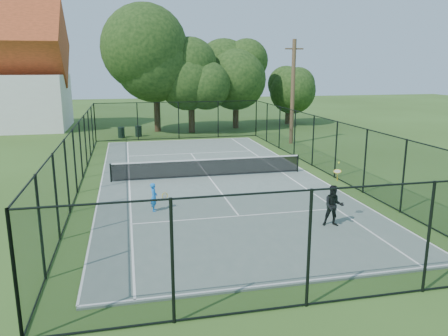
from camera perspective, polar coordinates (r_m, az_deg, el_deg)
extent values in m
plane|color=#304B1A|center=(23.09, -2.02, -1.27)|extent=(120.00, 120.00, 0.00)
cube|color=slate|center=(23.09, -2.02, -1.19)|extent=(11.00, 24.00, 0.06)
cylinder|color=black|center=(22.62, -14.58, -0.60)|extent=(0.08, 0.08, 0.95)
cylinder|color=black|center=(24.36, 9.61, 0.61)|extent=(0.08, 0.08, 0.95)
cube|color=black|center=(22.97, -2.03, 0.03)|extent=(10.00, 0.03, 0.88)
cube|color=white|center=(22.87, -2.04, 1.11)|extent=(10.00, 0.05, 0.06)
cylinder|color=#332114|center=(39.75, -8.75, 7.87)|extent=(0.56, 0.56, 4.39)
sphere|color=black|center=(39.59, -8.96, 13.89)|extent=(7.91, 7.91, 7.91)
cylinder|color=#332114|center=(38.95, -4.26, 6.92)|extent=(0.56, 0.56, 3.08)
sphere|color=black|center=(38.74, -4.33, 11.21)|extent=(5.52, 5.52, 5.52)
cylinder|color=#332114|center=(41.68, 1.55, 7.81)|extent=(0.56, 0.56, 3.74)
sphere|color=black|center=(41.50, 1.57, 12.43)|extent=(5.93, 5.93, 5.93)
cylinder|color=#332114|center=(44.96, 8.37, 7.34)|extent=(0.56, 0.56, 2.61)
sphere|color=black|center=(44.79, 8.47, 10.45)|extent=(4.55, 4.55, 4.55)
cylinder|color=black|center=(36.98, -13.27, 4.51)|extent=(0.54, 0.54, 0.83)
cylinder|color=black|center=(36.92, -13.31, 5.18)|extent=(0.58, 0.58, 0.05)
cylinder|color=black|center=(37.29, -11.11, 4.70)|extent=(0.54, 0.54, 0.85)
cylinder|color=black|center=(37.23, -11.14, 5.38)|extent=(0.58, 0.58, 0.05)
cylinder|color=#4C3823|center=(33.35, 8.96, 9.72)|extent=(0.30, 0.30, 7.68)
cube|color=#4C3823|center=(33.32, 9.16, 15.12)|extent=(1.40, 0.10, 0.10)
imported|color=blue|center=(17.74, -9.14, -3.77)|extent=(0.33, 0.45, 1.15)
torus|color=gold|center=(17.92, -7.73, -3.63)|extent=(0.27, 0.18, 0.29)
cylinder|color=silver|center=(17.92, -7.73, -3.63)|extent=(0.23, 0.15, 0.25)
imported|color=black|center=(16.34, 14.12, -4.82)|extent=(0.88, 0.77, 1.52)
torus|color=gold|center=(16.43, 14.59, -0.43)|extent=(0.30, 0.28, 0.14)
cylinder|color=silver|center=(16.43, 14.59, -0.43)|extent=(0.26, 0.24, 0.11)
sphere|color=#CCE526|center=(16.38, 14.78, 0.68)|extent=(0.07, 0.07, 0.07)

